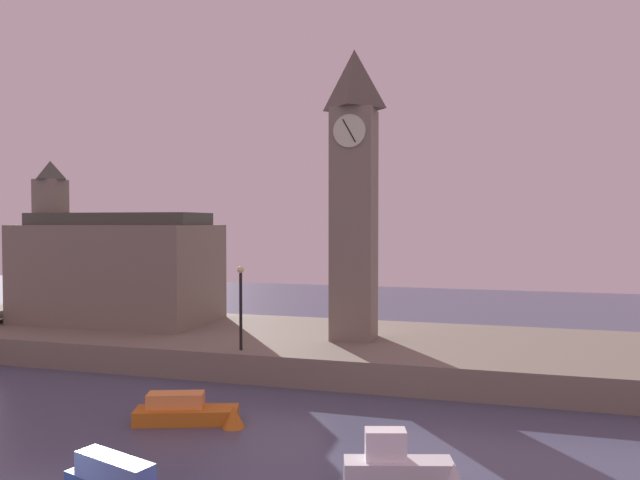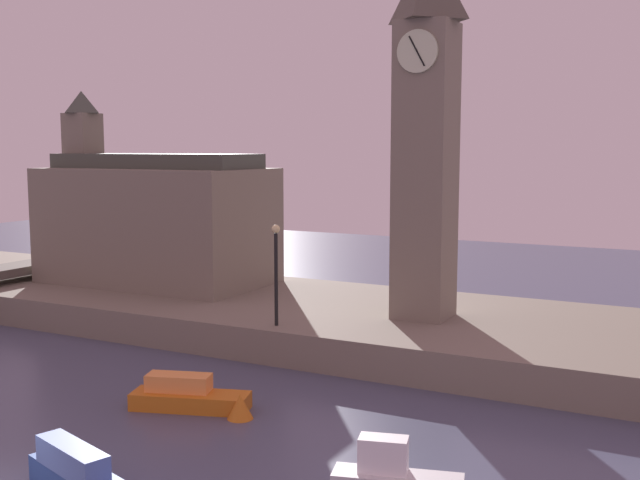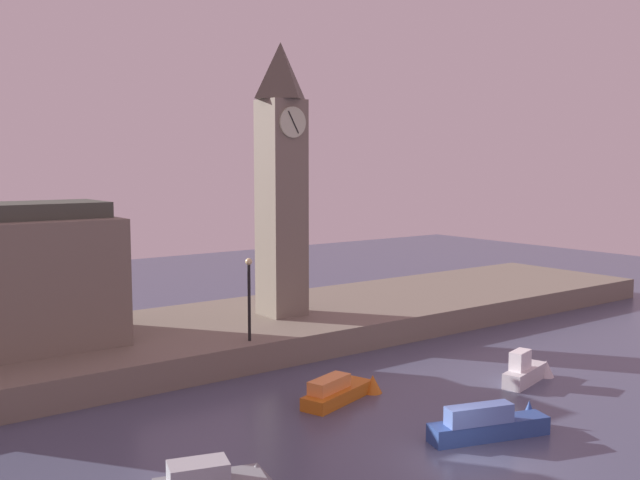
# 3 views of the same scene
# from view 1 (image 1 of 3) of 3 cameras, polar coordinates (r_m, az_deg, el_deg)

# --- Properties ---
(far_embankment) EXTENTS (70.00, 12.00, 1.50)m
(far_embankment) POSITION_cam_1_polar(r_m,az_deg,el_deg) (35.93, -4.49, -10.07)
(far_embankment) COLOR slate
(far_embankment) RESTS_ON ground
(clock_tower) EXTENTS (2.60, 2.63, 16.27)m
(clock_tower) POSITION_cam_1_polar(r_m,az_deg,el_deg) (33.34, 3.31, 4.85)
(clock_tower) COLOR slate
(clock_tower) RESTS_ON far_embankment
(parliament_hall) EXTENTS (12.51, 6.89, 10.83)m
(parliament_hall) POSITION_cam_1_polar(r_m,az_deg,el_deg) (41.75, -19.17, -2.55)
(parliament_hall) COLOR slate
(parliament_hall) RESTS_ON far_embankment
(streetlamp) EXTENTS (0.36, 0.36, 4.33)m
(streetlamp) POSITION_cam_1_polar(r_m,az_deg,el_deg) (30.78, -7.67, -5.63)
(streetlamp) COLOR black
(streetlamp) RESTS_ON far_embankment
(boat_patrol_orange) EXTENTS (4.89, 2.42, 1.37)m
(boat_patrol_orange) POSITION_cam_1_polar(r_m,az_deg,el_deg) (25.20, -11.99, -16.05)
(boat_patrol_orange) COLOR orange
(boat_patrol_orange) RESTS_ON ground
(boat_ferry_white) EXTENTS (3.91, 1.75, 1.67)m
(boat_ferry_white) POSITION_cam_1_polar(r_m,az_deg,el_deg) (19.65, 8.14, -20.90)
(boat_ferry_white) COLOR silver
(boat_ferry_white) RESTS_ON ground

